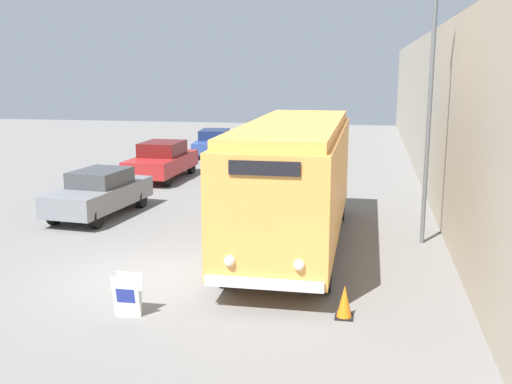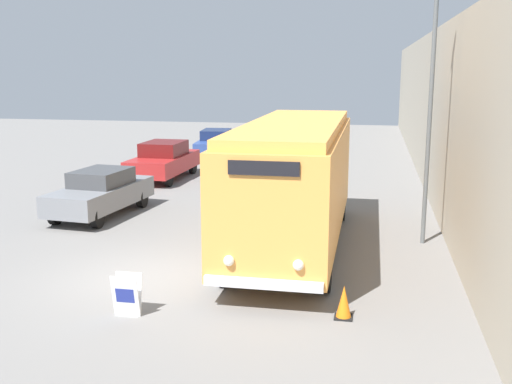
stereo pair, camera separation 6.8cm
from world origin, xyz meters
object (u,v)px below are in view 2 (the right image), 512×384
(vintage_bus, at_px, (294,178))
(parked_car_mid, at_px, (163,160))
(sign_board, at_px, (127,296))
(parked_car_near, at_px, (101,192))
(streetlamp, at_px, (432,73))
(parked_car_far, at_px, (216,142))
(traffic_cone, at_px, (344,302))

(vintage_bus, bearing_deg, parked_car_mid, 127.42)
(sign_board, xyz_separation_m, parked_car_near, (-4.13, 7.62, 0.37))
(sign_board, relative_size, streetlamp, 0.12)
(sign_board, height_order, streetlamp, streetlamp)
(vintage_bus, relative_size, parked_car_far, 1.99)
(vintage_bus, height_order, parked_car_far, vintage_bus)
(parked_car_mid, bearing_deg, parked_car_near, -86.63)
(sign_board, xyz_separation_m, parked_car_mid, (-4.37, 14.41, 0.42))
(sign_board, bearing_deg, parked_car_far, 100.29)
(parked_car_far, relative_size, traffic_cone, 7.03)
(parked_car_mid, bearing_deg, parked_car_far, 88.72)
(streetlamp, distance_m, parked_car_near, 11.08)
(vintage_bus, height_order, parked_car_mid, vintage_bus)
(vintage_bus, bearing_deg, sign_board, -116.50)
(vintage_bus, distance_m, parked_car_near, 7.25)
(parked_car_far, bearing_deg, vintage_bus, -74.00)
(vintage_bus, relative_size, streetlamp, 1.26)
(parked_car_mid, bearing_deg, streetlamp, -36.17)
(sign_board, relative_size, parked_car_far, 0.18)
(streetlamp, relative_size, parked_car_near, 1.65)
(streetlamp, height_order, parked_car_near, streetlamp)
(vintage_bus, bearing_deg, parked_car_near, 160.80)
(sign_board, xyz_separation_m, streetlamp, (6.15, 6.34, 4.29))
(streetlamp, bearing_deg, parked_car_far, 122.77)
(parked_car_mid, distance_m, parked_car_far, 7.73)
(sign_board, distance_m, parked_car_mid, 15.07)
(parked_car_near, distance_m, traffic_cone, 10.86)
(streetlamp, relative_size, traffic_cone, 11.06)
(streetlamp, distance_m, parked_car_far, 19.20)
(sign_board, height_order, traffic_cone, sign_board)
(streetlamp, xyz_separation_m, traffic_cone, (-1.92, -5.63, -4.37))
(vintage_bus, relative_size, parked_car_mid, 2.02)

